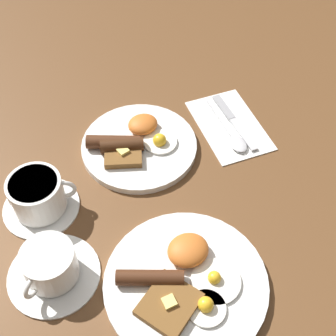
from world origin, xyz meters
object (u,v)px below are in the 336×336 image
Objects in this scene: breakfast_plate_near at (137,144)px; teacup_far at (51,267)px; teacup_near at (38,196)px; knife at (232,119)px; breakfast_plate_far at (185,282)px; spoon at (234,138)px.

teacup_far is (0.25, 0.20, 0.02)m from breakfast_plate_near.
knife is at bearing -175.83° from teacup_near.
breakfast_plate_near is at bearing -100.54° from breakfast_plate_far.
breakfast_plate_far is 1.60× the size of spoon.
breakfast_plate_far is 0.35m from spoon.
teacup_near is at bearing 13.43° from breakfast_plate_near.
breakfast_plate_near is 0.23m from teacup_near.
breakfast_plate_far reaches higher than breakfast_plate_near.
spoon is (-0.25, -0.24, -0.00)m from breakfast_plate_far.
knife is at bearing 156.90° from spoon.
breakfast_plate_near is 1.40× the size of spoon.
knife is at bearing 174.59° from breakfast_plate_near.
teacup_near is 0.15m from teacup_far.
teacup_near is (0.22, 0.05, 0.02)m from breakfast_plate_near.
knife is (-0.22, 0.02, -0.01)m from breakfast_plate_near.
knife is (-0.47, -0.18, -0.02)m from teacup_far.
teacup_far is (0.19, -0.12, 0.02)m from breakfast_plate_far.
teacup_near is at bearing -99.86° from teacup_far.
breakfast_plate_far is at bearing 79.46° from breakfast_plate_near.
breakfast_plate_near reaches higher than knife.
spoon is (-0.19, 0.07, -0.00)m from breakfast_plate_near.
spoon is at bearing 158.76° from breakfast_plate_near.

